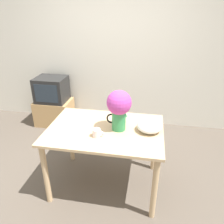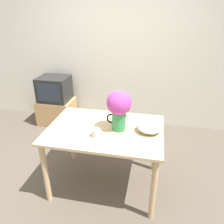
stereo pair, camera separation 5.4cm
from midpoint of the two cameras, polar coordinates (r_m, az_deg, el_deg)
name	(u,v)px [view 2 (the right image)]	position (r m, az deg, el deg)	size (l,w,h in m)	color
ground_plane	(87,184)	(2.89, -6.00, -18.30)	(12.00, 12.00, 0.00)	brown
wall_back	(115,52)	(3.91, 1.24, 15.32)	(8.00, 0.05, 2.60)	silver
table	(105,137)	(2.48, -1.16, -6.53)	(1.27, 0.90, 0.79)	tan
flower_vase	(119,107)	(2.29, 2.51, 1.37)	(0.27, 0.26, 0.45)	#2D844C
coffee_mug	(96,133)	(2.27, -3.42, -5.41)	(0.12, 0.08, 0.09)	silver
white_bowl	(149,127)	(2.38, 10.41, -3.77)	(0.27, 0.27, 0.12)	silver
tv_stand	(57,111)	(4.24, -13.81, 0.18)	(0.64, 0.47, 0.46)	tan
tv_set	(54,89)	(4.07, -14.48, 5.88)	(0.53, 0.46, 0.44)	black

